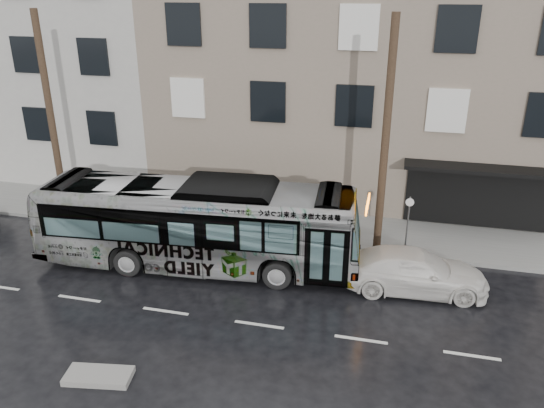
{
  "coord_description": "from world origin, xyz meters",
  "views": [
    {
      "loc": [
        6.94,
        -16.07,
        9.92
      ],
      "look_at": [
        2.39,
        2.5,
        2.07
      ],
      "focal_mm": 35.0,
      "sensor_mm": 36.0,
      "label": 1
    }
  ],
  "objects_px": {
    "utility_pole_front": "(385,141)",
    "utility_pole_rear": "(51,120)",
    "sign_post": "(407,226)",
    "white_sedan": "(414,271)",
    "bus": "(198,224)"
  },
  "relations": [
    {
      "from": "sign_post",
      "to": "white_sedan",
      "type": "relative_size",
      "value": 0.48
    },
    {
      "from": "utility_pole_front",
      "to": "utility_pole_rear",
      "type": "height_order",
      "value": "same"
    },
    {
      "from": "white_sedan",
      "to": "bus",
      "type": "bearing_deg",
      "value": 85.75
    },
    {
      "from": "utility_pole_front",
      "to": "sign_post",
      "type": "bearing_deg",
      "value": 0.0
    },
    {
      "from": "utility_pole_front",
      "to": "white_sedan",
      "type": "xyz_separation_m",
      "value": [
        1.41,
        -2.44,
        -3.92
      ]
    },
    {
      "from": "utility_pole_front",
      "to": "sign_post",
      "type": "distance_m",
      "value": 3.48
    },
    {
      "from": "utility_pole_rear",
      "to": "white_sedan",
      "type": "relative_size",
      "value": 1.79
    },
    {
      "from": "utility_pole_rear",
      "to": "sign_post",
      "type": "bearing_deg",
      "value": 0.0
    },
    {
      "from": "utility_pole_rear",
      "to": "bus",
      "type": "bearing_deg",
      "value": -18.55
    },
    {
      "from": "sign_post",
      "to": "white_sedan",
      "type": "xyz_separation_m",
      "value": [
        0.31,
        -2.44,
        -0.62
      ]
    },
    {
      "from": "utility_pole_front",
      "to": "sign_post",
      "type": "relative_size",
      "value": 3.75
    },
    {
      "from": "utility_pole_front",
      "to": "sign_post",
      "type": "xyz_separation_m",
      "value": [
        1.1,
        0.0,
        -3.3
      ]
    },
    {
      "from": "utility_pole_rear",
      "to": "white_sedan",
      "type": "xyz_separation_m",
      "value": [
        15.41,
        -2.44,
        -3.92
      ]
    },
    {
      "from": "sign_post",
      "to": "white_sedan",
      "type": "distance_m",
      "value": 2.54
    },
    {
      "from": "utility_pole_front",
      "to": "utility_pole_rear",
      "type": "xyz_separation_m",
      "value": [
        -14.0,
        0.0,
        0.0
      ]
    }
  ]
}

